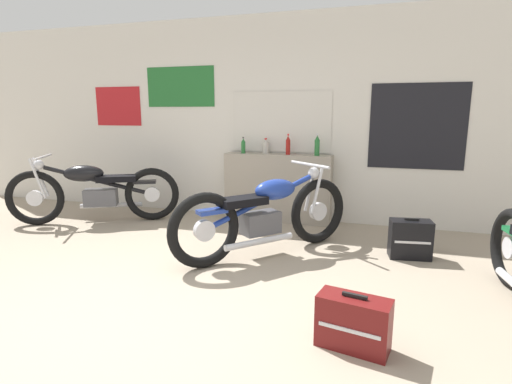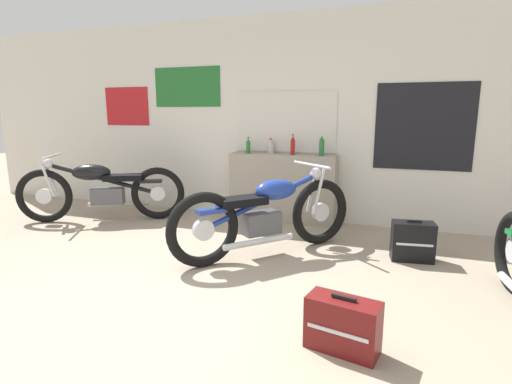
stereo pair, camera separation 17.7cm
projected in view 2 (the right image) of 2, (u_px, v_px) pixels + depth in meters
name	position (u px, v px, depth m)	size (l,w,h in m)	color
ground_plane	(120.00, 318.00, 2.96)	(24.00, 24.00, 0.00)	gray
wall_back	(262.00, 119.00, 5.64)	(10.00, 0.07, 2.80)	silver
sill_counter	(282.00, 188.00, 5.54)	(1.48, 0.28, 0.94)	gray
bottle_leftmost	(248.00, 146.00, 5.55)	(0.06, 0.06, 0.23)	#23662D
bottle_left_center	(271.00, 147.00, 5.53)	(0.09, 0.09, 0.21)	#B7B2A8
bottle_center	(293.00, 146.00, 5.35)	(0.06, 0.06, 0.28)	maroon
bottle_right_center	(322.00, 146.00, 5.20)	(0.07, 0.07, 0.29)	#23662D
motorcycle_black	(102.00, 190.00, 5.55)	(2.06, 1.13, 0.94)	black
motorcycle_blue	(267.00, 214.00, 4.22)	(1.51, 1.72, 0.95)	black
hard_case_darkred	(343.00, 325.00, 2.54)	(0.49, 0.29, 0.37)	maroon
hard_case_black	(413.00, 241.00, 4.09)	(0.44, 0.28, 0.43)	black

